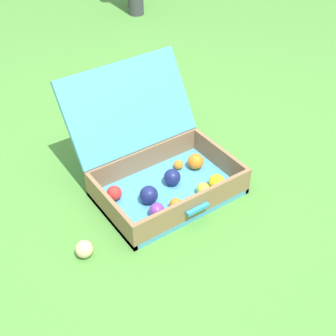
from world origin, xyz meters
TOP-DOWN VIEW (x-y plane):
  - ground_plane at (0.00, 0.00)m, footprint 16.00×16.00m
  - open_suitcase at (0.08, 0.02)m, footprint 0.61×0.65m
  - stray_ball_on_grass at (-0.40, -0.16)m, footprint 0.07×0.07m

SIDE VIEW (x-z plane):
  - ground_plane at x=0.00m, z-range 0.00..0.00m
  - stray_ball_on_grass at x=-0.40m, z-range 0.00..0.07m
  - open_suitcase at x=0.08m, z-range -0.13..0.35m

